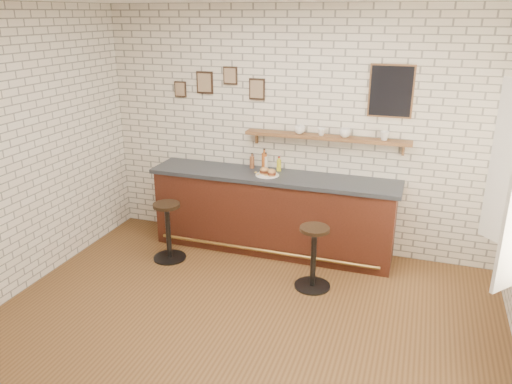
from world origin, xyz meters
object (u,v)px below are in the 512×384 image
shelf_cup_d (384,136)px  bitters_bottle_white (266,163)px  condiment_bottle_yellow (279,165)px  shelf_cup_a (300,130)px  bitters_bottle_brown (252,162)px  sandwich_plate (267,175)px  bar_stool_right (314,255)px  shelf_cup_c (345,133)px  shelf_cup_b (321,132)px  bar_stool_left (168,229)px  bar_counter (272,213)px  bitters_bottle_amber (264,161)px  ciabatta_sandwich (268,172)px

shelf_cup_d → bitters_bottle_white: bearing=-172.8°
condiment_bottle_yellow → shelf_cup_a: 0.53m
bitters_bottle_brown → condiment_bottle_yellow: bearing=0.0°
sandwich_plate → condiment_bottle_yellow: bearing=71.1°
sandwich_plate → bar_stool_right: 1.21m
shelf_cup_c → shelf_cup_d: shelf_cup_c is taller
bitters_bottle_brown → shelf_cup_b: bearing=1.4°
bar_stool_left → shelf_cup_b: 2.21m
sandwich_plate → shelf_cup_a: bearing=37.6°
condiment_bottle_yellow → bar_stool_right: 1.35m
sandwich_plate → bar_stool_left: (-1.08, -0.61, -0.63)m
shelf_cup_b → bitters_bottle_white: bearing=118.0°
condiment_bottle_yellow → shelf_cup_c: 0.92m
bar_counter → sandwich_plate: 0.52m
bar_stool_left → shelf_cup_d: (2.41, 0.86, 1.16)m
bitters_bottle_white → shelf_cup_c: shelf_cup_c is taller
bar_counter → bitters_bottle_amber: (-0.17, 0.18, 0.61)m
shelf_cup_a → shelf_cup_b: bearing=-3.0°
bar_stool_left → sandwich_plate: bearing=29.5°
ciabatta_sandwich → condiment_bottle_yellow: (0.07, 0.23, 0.03)m
sandwich_plate → ciabatta_sandwich: bearing=0.0°
bar_counter → bitters_bottle_brown: 0.70m
condiment_bottle_yellow → shelf_cup_d: shelf_cup_d is taller
bitters_bottle_white → shelf_cup_c: 1.07m
bar_counter → bitters_bottle_brown: bitters_bottle_brown is taller
shelf_cup_a → shelf_cup_d: (1.00, 0.00, 0.00)m
ciabatta_sandwich → shelf_cup_c: size_ratio=1.81×
bar_counter → bitters_bottle_white: size_ratio=13.99×
bitters_bottle_brown → shelf_cup_d: 1.67m
shelf_cup_a → shelf_cup_c: (0.55, 0.00, 0.00)m
bitters_bottle_white → shelf_cup_a: 0.62m
bar_stool_right → shelf_cup_d: (0.57, 0.96, 1.16)m
ciabatta_sandwich → bitters_bottle_amber: size_ratio=0.90×
sandwich_plate → shelf_cup_a: size_ratio=2.19×
bitters_bottle_amber → shelf_cup_d: shelf_cup_d is taller
bitters_bottle_white → condiment_bottle_yellow: bitters_bottle_white is taller
ciabatta_sandwich → bitters_bottle_amber: (-0.13, 0.23, 0.06)m
bitters_bottle_amber → bitters_bottle_white: bearing=0.0°
bitters_bottle_white → shelf_cup_a: bearing=2.9°
bar_counter → condiment_bottle_yellow: condiment_bottle_yellow is taller
bitters_bottle_brown → bar_stool_right: 1.57m
shelf_cup_c → ciabatta_sandwich: bearing=125.7°
condiment_bottle_yellow → shelf_cup_a: bearing=5.0°
sandwich_plate → shelf_cup_c: 1.06m
bar_stool_right → condiment_bottle_yellow: bearing=125.9°
bar_counter → shelf_cup_d: shelf_cup_d is taller
bitters_bottle_brown → sandwich_plate: bearing=-39.7°
bar_stool_right → shelf_cup_c: bearing=83.0°
ciabatta_sandwich → bitters_bottle_white: size_ratio=1.09×
ciabatta_sandwich → bar_stool_right: 1.23m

